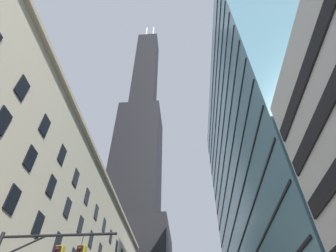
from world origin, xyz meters
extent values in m
cube|color=#9E937A|center=(-10.75, 29.39, 27.85)|extent=(0.70, 70.79, 0.60)
cube|color=black|center=(-10.95, 8.00, 12.40)|extent=(0.14, 1.40, 2.20)
cube|color=black|center=(-10.95, 13.00, 12.40)|extent=(0.14, 1.40, 2.20)
cube|color=black|center=(-10.95, 18.00, 12.40)|extent=(0.14, 1.40, 2.20)
cube|color=black|center=(-10.95, 3.00, 16.60)|extent=(0.14, 1.40, 2.20)
cube|color=black|center=(-10.95, 8.00, 16.60)|extent=(0.14, 1.40, 2.20)
cube|color=black|center=(-10.95, 13.00, 16.60)|extent=(0.14, 1.40, 2.20)
cube|color=black|center=(-10.95, 18.00, 16.60)|extent=(0.14, 1.40, 2.20)
cube|color=black|center=(-10.95, 23.00, 16.60)|extent=(0.14, 1.40, 2.20)
cube|color=black|center=(-10.95, 28.00, 16.60)|extent=(0.14, 1.40, 2.20)
cube|color=black|center=(-10.95, 33.00, 16.60)|extent=(0.14, 1.40, 2.20)
cube|color=black|center=(-10.95, 3.00, 20.80)|extent=(0.14, 1.40, 2.20)
cube|color=black|center=(-10.95, 8.00, 20.80)|extent=(0.14, 1.40, 2.20)
cube|color=black|center=(-10.95, 13.00, 20.80)|extent=(0.14, 1.40, 2.20)
cube|color=black|center=(-10.95, 18.00, 20.80)|extent=(0.14, 1.40, 2.20)
cube|color=black|center=(-10.95, 23.00, 20.80)|extent=(0.14, 1.40, 2.20)
cube|color=black|center=(-10.95, 28.00, 20.80)|extent=(0.14, 1.40, 2.20)
cube|color=black|center=(-10.95, 33.00, 20.80)|extent=(0.14, 1.40, 2.20)
cube|color=black|center=(-10.95, 38.00, 20.80)|extent=(0.14, 1.40, 2.20)
cube|color=black|center=(-10.95, 43.00, 20.80)|extent=(0.14, 1.40, 2.20)
cube|color=black|center=(-17.07, 82.61, 69.58)|extent=(19.53, 19.53, 58.59)
cube|color=black|center=(-17.07, 82.61, 135.50)|extent=(12.55, 12.55, 73.24)
cylinder|color=silver|center=(-19.58, 82.61, 182.83)|extent=(1.20, 1.20, 21.43)
cylinder|color=silver|center=(-14.56, 82.61, 182.83)|extent=(1.20, 1.20, 21.43)
cube|color=black|center=(10.95, -1.44, 12.00)|extent=(0.16, 12.33, 1.10)
cube|color=black|center=(10.95, -1.44, 15.00)|extent=(0.16, 12.33, 1.10)
cube|color=teal|center=(18.16, 30.25, 28.56)|extent=(14.31, 49.25, 57.13)
cube|color=black|center=(10.96, 30.25, 16.00)|extent=(0.12, 48.25, 0.24)
cube|color=black|center=(10.96, 30.25, 20.00)|extent=(0.12, 48.25, 0.24)
cube|color=black|center=(10.96, 30.25, 24.00)|extent=(0.12, 48.25, 0.24)
cube|color=black|center=(10.96, 30.25, 28.00)|extent=(0.12, 48.25, 0.24)
cube|color=black|center=(10.96, 30.25, 32.00)|extent=(0.12, 48.25, 0.24)
cube|color=black|center=(10.96, 30.25, 36.00)|extent=(0.12, 48.25, 0.24)
cube|color=black|center=(10.96, 30.25, 40.00)|extent=(0.12, 48.25, 0.24)
cube|color=black|center=(10.96, 30.25, 44.00)|extent=(0.12, 48.25, 0.24)
cube|color=black|center=(10.96, 30.25, 48.00)|extent=(0.12, 48.25, 0.24)
cube|color=black|center=(10.96, 30.25, 52.00)|extent=(0.12, 48.25, 0.24)
cylinder|color=black|center=(-3.51, 2.73, 7.17)|extent=(6.31, 0.14, 0.14)
cylinder|color=black|center=(-5.40, 2.73, 6.57)|extent=(2.60, 0.10, 1.33)
cylinder|color=black|center=(-3.30, 2.73, 6.87)|extent=(0.04, 0.04, 0.60)
sphere|color=#450808|center=(-3.30, 2.57, 6.40)|extent=(0.20, 0.20, 0.20)
cylinder|color=black|center=(-2.14, 2.73, 6.87)|extent=(0.04, 0.04, 0.60)
sphere|color=#450808|center=(-2.14, 2.57, 6.40)|extent=(0.20, 0.20, 0.20)
camera|label=1|loc=(3.40, -11.16, 1.59)|focal=28.61mm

